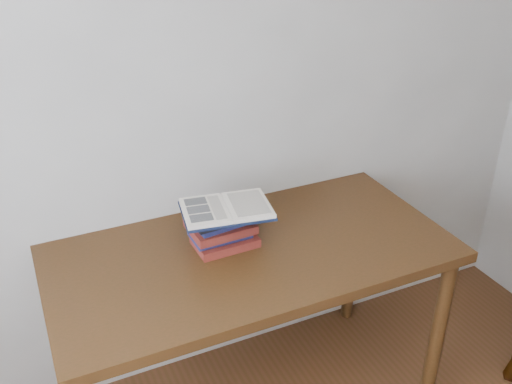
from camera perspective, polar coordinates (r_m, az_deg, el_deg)
name	(u,v)px	position (r m, az deg, el deg)	size (l,w,h in m)	color
desk	(252,269)	(2.21, -0.44, -7.75)	(1.51, 0.76, 0.81)	#432410
book_stack	(221,228)	(2.14, -3.48, -3.58)	(0.25, 0.19, 0.15)	maroon
open_book	(226,209)	(2.08, -2.97, -1.70)	(0.36, 0.27, 0.03)	black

